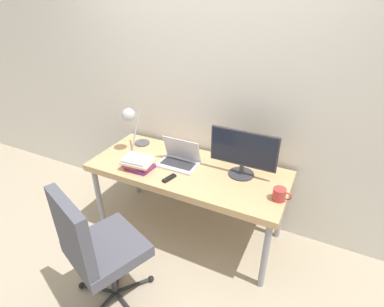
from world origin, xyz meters
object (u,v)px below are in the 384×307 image
object	(u,v)px
office_chair	(95,245)
mug	(280,194)
desk_lamp	(131,120)
book_stack	(138,163)
monitor	(243,152)
laptop	(179,159)

from	to	relation	value
office_chair	mug	size ratio (longest dim) A/B	7.35
desk_lamp	book_stack	world-z (taller)	desk_lamp
office_chair	desk_lamp	bearing A→B (deg)	111.32
monitor	mug	distance (m)	0.45
monitor	mug	size ratio (longest dim) A/B	4.02
laptop	monitor	xyz separation A→B (m)	(0.55, 0.08, 0.17)
desk_lamp	book_stack	bearing A→B (deg)	-48.23
laptop	book_stack	bearing A→B (deg)	-140.69
monitor	book_stack	size ratio (longest dim) A/B	2.10
monitor	desk_lamp	distance (m)	1.08
desk_lamp	office_chair	xyz separation A→B (m)	(0.41, -1.04, -0.44)
laptop	book_stack	world-z (taller)	laptop
monitor	office_chair	xyz separation A→B (m)	(-0.67, -1.07, -0.35)
office_chair	book_stack	size ratio (longest dim) A/B	3.84
mug	book_stack	bearing A→B (deg)	-175.26
monitor	mug	world-z (taller)	monitor
laptop	book_stack	xyz separation A→B (m)	(-0.28, -0.23, 0.01)
monitor	mug	bearing A→B (deg)	-30.24
laptop	monitor	world-z (taller)	monitor
office_chair	book_stack	world-z (taller)	office_chair
laptop	monitor	bearing A→B (deg)	8.14
mug	laptop	bearing A→B (deg)	171.86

